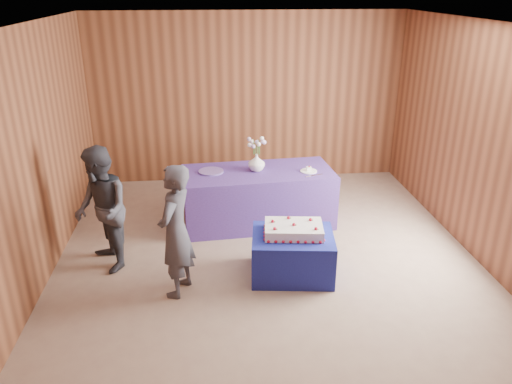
{
  "coord_description": "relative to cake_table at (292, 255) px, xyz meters",
  "views": [
    {
      "loc": [
        -0.66,
        -4.95,
        3.07
      ],
      "look_at": [
        -0.15,
        0.1,
        0.94
      ],
      "focal_mm": 35.0,
      "sensor_mm": 36.0,
      "label": 1
    }
  ],
  "objects": [
    {
      "name": "ground",
      "position": [
        -0.24,
        0.12,
        -0.25
      ],
      "size": [
        6.0,
        6.0,
        0.0
      ],
      "primitive_type": "plane",
      "color": "#89725E",
      "rests_on": "ground"
    },
    {
      "name": "room_shell",
      "position": [
        -0.24,
        0.12,
        1.55
      ],
      "size": [
        5.04,
        6.04,
        2.72
      ],
      "color": "brown",
      "rests_on": "ground"
    },
    {
      "name": "cake_table",
      "position": [
        0.0,
        0.0,
        0.0
      ],
      "size": [
        0.98,
        0.81,
        0.5
      ],
      "primitive_type": "cube",
      "rotation": [
        0.0,
        0.0,
        -0.12
      ],
      "color": "navy",
      "rests_on": "ground"
    },
    {
      "name": "serving_table",
      "position": [
        -0.25,
        1.39,
        0.12
      ],
      "size": [
        2.06,
        1.04,
        0.75
      ],
      "primitive_type": "cube",
      "rotation": [
        0.0,
        0.0,
        0.07
      ],
      "color": "#4E348F",
      "rests_on": "ground"
    },
    {
      "name": "sheet_cake",
      "position": [
        0.01,
        0.02,
        0.31
      ],
      "size": [
        0.72,
        0.53,
        0.15
      ],
      "rotation": [
        0.0,
        0.0,
        -0.12
      ],
      "color": "silver",
      "rests_on": "cake_table"
    },
    {
      "name": "vase",
      "position": [
        -0.26,
        1.41,
        0.62
      ],
      "size": [
        0.24,
        0.24,
        0.23
      ],
      "primitive_type": "imported",
      "rotation": [
        0.0,
        0.0,
        -0.08
      ],
      "color": "silver",
      "rests_on": "serving_table"
    },
    {
      "name": "flower_spray",
      "position": [
        -0.26,
        1.41,
        0.9
      ],
      "size": [
        0.25,
        0.26,
        0.2
      ],
      "color": "#316528",
      "rests_on": "vase"
    },
    {
      "name": "platter",
      "position": [
        -0.87,
        1.41,
        0.51
      ],
      "size": [
        0.34,
        0.34,
        0.02
      ],
      "primitive_type": "cylinder",
      "rotation": [
        0.0,
        0.0,
        0.01
      ],
      "color": "#634C99",
      "rests_on": "serving_table"
    },
    {
      "name": "plate",
      "position": [
        0.43,
        1.31,
        0.51
      ],
      "size": [
        0.23,
        0.23,
        0.01
      ],
      "primitive_type": "cylinder",
      "rotation": [
        0.0,
        0.0,
        0.02
      ],
      "color": "white",
      "rests_on": "serving_table"
    },
    {
      "name": "cake_slice",
      "position": [
        0.43,
        1.31,
        0.54
      ],
      "size": [
        0.07,
        0.06,
        0.08
      ],
      "rotation": [
        0.0,
        0.0,
        0.06
      ],
      "color": "silver",
      "rests_on": "plate"
    },
    {
      "name": "knife",
      "position": [
        0.47,
        1.15,
        0.5
      ],
      "size": [
        0.25,
        0.1,
        0.0
      ],
      "primitive_type": "cube",
      "rotation": [
        0.0,
        0.0,
        0.32
      ],
      "color": "#BABABF",
      "rests_on": "serving_table"
    },
    {
      "name": "guest_left",
      "position": [
        -1.26,
        -0.22,
        0.47
      ],
      "size": [
        0.51,
        0.61,
        1.44
      ],
      "primitive_type": "imported",
      "rotation": [
        0.0,
        0.0,
        -1.93
      ],
      "color": "#373742",
      "rests_on": "ground"
    },
    {
      "name": "guest_right",
      "position": [
        -2.11,
        0.38,
        0.48
      ],
      "size": [
        0.8,
        0.88,
        1.46
      ],
      "primitive_type": "imported",
      "rotation": [
        0.0,
        0.0,
        -1.13
      ],
      "color": "#34353E",
      "rests_on": "ground"
    }
  ]
}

